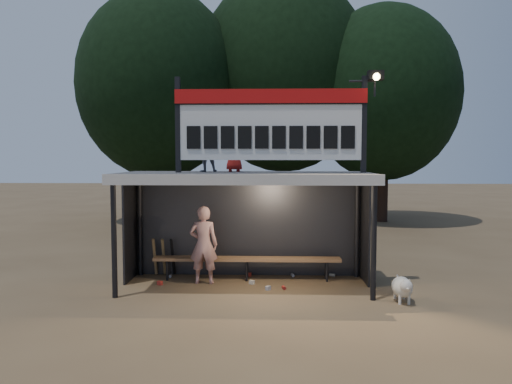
# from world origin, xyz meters

# --- Properties ---
(ground) EXTENTS (80.00, 80.00, 0.00)m
(ground) POSITION_xyz_m (0.00, 0.00, 0.00)
(ground) COLOR brown
(ground) RESTS_ON ground
(player) EXTENTS (0.61, 0.41, 1.62)m
(player) POSITION_xyz_m (-0.89, 0.23, 0.81)
(player) COLOR silver
(player) RESTS_ON ground
(child_a) EXTENTS (0.53, 0.46, 0.95)m
(child_a) POSITION_xyz_m (-0.84, 0.37, 2.79)
(child_a) COLOR slate
(child_a) RESTS_ON dugout_shelter
(child_b) EXTENTS (0.45, 0.30, 0.90)m
(child_b) POSITION_xyz_m (-0.27, 0.57, 2.77)
(child_b) COLOR maroon
(child_b) RESTS_ON dugout_shelter
(dugout_shelter) EXTENTS (5.10, 2.08, 2.32)m
(dugout_shelter) POSITION_xyz_m (0.00, 0.24, 1.85)
(dugout_shelter) COLOR #3E3E40
(dugout_shelter) RESTS_ON ground
(scoreboard_assembly) EXTENTS (4.10, 0.27, 1.99)m
(scoreboard_assembly) POSITION_xyz_m (0.56, -0.01, 3.32)
(scoreboard_assembly) COLOR black
(scoreboard_assembly) RESTS_ON dugout_shelter
(bench) EXTENTS (4.00, 0.35, 0.48)m
(bench) POSITION_xyz_m (0.00, 0.55, 0.43)
(bench) COLOR #966D47
(bench) RESTS_ON ground
(tree_left) EXTENTS (6.46, 6.46, 9.27)m
(tree_left) POSITION_xyz_m (-4.00, 10.00, 5.51)
(tree_left) COLOR black
(tree_left) RESTS_ON ground
(tree_mid) EXTENTS (7.22, 7.22, 10.36)m
(tree_mid) POSITION_xyz_m (1.00, 11.50, 6.17)
(tree_mid) COLOR #2F2014
(tree_mid) RESTS_ON ground
(tree_right) EXTENTS (6.08, 6.08, 8.72)m
(tree_right) POSITION_xyz_m (5.00, 10.50, 5.19)
(tree_right) COLOR black
(tree_right) RESTS_ON ground
(dog) EXTENTS (0.36, 0.81, 0.49)m
(dog) POSITION_xyz_m (2.91, -1.02, 0.28)
(dog) COLOR white
(dog) RESTS_ON ground
(bats) EXTENTS (0.48, 0.33, 0.84)m
(bats) POSITION_xyz_m (-1.86, 0.82, 0.43)
(bats) COLOR #9E7A4A
(bats) RESTS_ON ground
(litter) EXTENTS (3.76, 1.27, 0.08)m
(litter) POSITION_xyz_m (0.08, 0.37, 0.04)
(litter) COLOR red
(litter) RESTS_ON ground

